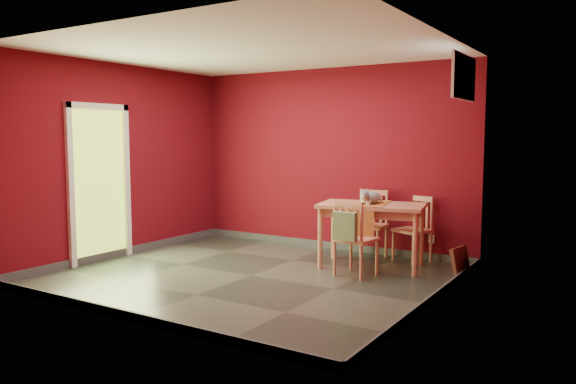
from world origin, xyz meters
The scene contains 13 objects.
ground centered at (0.00, 0.00, 0.00)m, with size 4.50×4.50×0.00m, color #2D342D.
room_shell centered at (0.00, 0.00, 0.05)m, with size 4.50×4.50×4.50m.
doorway centered at (-2.23, -0.40, 1.12)m, with size 0.06×1.01×2.13m.
window centered at (2.23, 1.00, 2.35)m, with size 0.05×0.90×0.50m.
outlet_plate centered at (1.60, 1.99, 0.30)m, with size 0.08×0.01×0.12m, color silver.
dining_table centered at (1.06, 1.19, 0.72)m, with size 1.46×1.03×0.83m.
table_runner centered at (1.06, 1.06, 0.77)m, with size 0.53×0.85×0.39m.
chair_far_left centered at (0.81, 1.71, 0.48)m, with size 0.47×0.47×0.95m.
chair_far_right centered at (1.41, 1.84, 0.45)m, with size 0.54×0.54×0.88m.
chair_near centered at (1.07, 0.65, 0.47)m, with size 0.48×0.48×0.93m.
tote_bag centered at (1.06, 0.43, 0.64)m, with size 0.28×0.18×0.40m.
cat centered at (1.06, 1.15, 0.94)m, with size 0.23×0.45×0.22m, color slate, non-canonical shape.
picture_frame centered at (2.19, 1.25, 0.18)m, with size 0.18×0.38×0.37m.
Camera 1 is at (3.94, -5.45, 1.69)m, focal length 35.00 mm.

